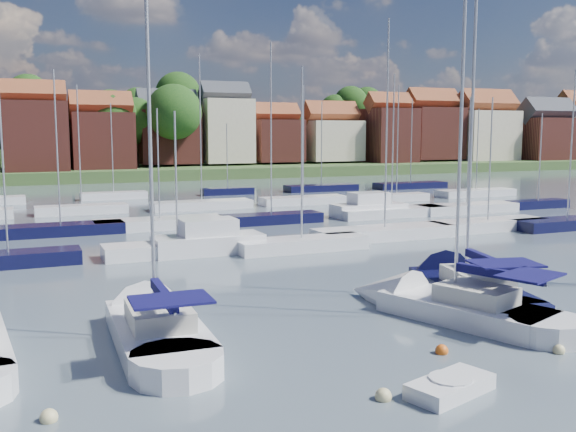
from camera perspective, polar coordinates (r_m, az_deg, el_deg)
name	(u,v)px	position (r m, az deg, el deg)	size (l,w,h in m)	color
ground	(204,214)	(62.01, -7.45, 0.21)	(260.00, 260.00, 0.00)	#425059
sailboat_left	(152,324)	(25.69, -12.04, -9.35)	(3.40, 11.53, 15.54)	white
sailboat_centre	(439,306)	(28.32, 13.25, -7.80)	(6.56, 11.29, 14.94)	white
sailboat_navy	(457,285)	(32.29, 14.76, -5.98)	(5.89, 12.51, 16.73)	black
tender	(450,387)	(20.19, 14.22, -14.49)	(3.07, 2.07, 0.61)	white
buoy_a	(49,421)	(19.18, -20.48, -16.71)	(0.49, 0.49, 0.49)	beige
buoy_b	(383,400)	(19.54, 8.47, -15.85)	(0.49, 0.49, 0.49)	beige
buoy_c	(442,353)	(23.63, 13.50, -11.80)	(0.46, 0.46, 0.46)	#D85914
buoy_d	(559,353)	(24.92, 22.93, -11.17)	(0.42, 0.42, 0.42)	beige
buoy_e	(470,280)	(35.22, 15.91, -5.50)	(0.50, 0.50, 0.50)	#D85914
marina_field	(239,214)	(57.91, -4.34, 0.17)	(79.62, 41.41, 15.93)	white
far_shore_town	(104,147)	(153.14, -16.07, 5.95)	(212.46, 90.00, 22.27)	#42582C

